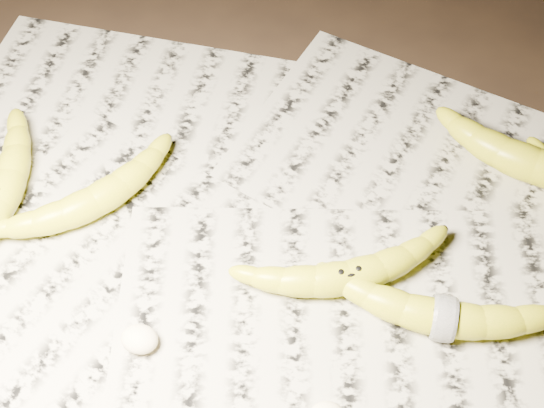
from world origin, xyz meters
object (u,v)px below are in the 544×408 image
(banana_center, at_px, (348,275))
(banana_upper_b, at_px, (536,163))
(banana_left_b, at_px, (93,199))
(banana_taped, at_px, (444,316))

(banana_center, height_order, banana_upper_b, banana_upper_b)
(banana_left_b, distance_m, banana_center, 0.28)
(banana_taped, bearing_deg, banana_center, 163.23)
(banana_left_b, bearing_deg, banana_center, -54.61)
(banana_left_b, height_order, banana_taped, same)
(banana_center, distance_m, banana_upper_b, 0.25)
(banana_center, bearing_deg, banana_taped, -40.21)
(banana_left_b, bearing_deg, banana_taped, -56.77)
(banana_upper_b, bearing_deg, banana_left_b, -149.45)
(banana_left_b, height_order, banana_upper_b, banana_upper_b)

